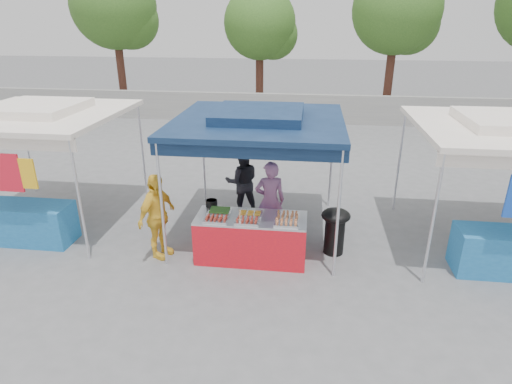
# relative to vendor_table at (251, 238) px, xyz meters

# --- Properties ---
(ground_plane) EXTENTS (80.00, 80.00, 0.00)m
(ground_plane) POSITION_rel_vendor_table_xyz_m (0.00, 0.10, -0.43)
(ground_plane) COLOR slate
(back_wall) EXTENTS (40.00, 0.25, 1.20)m
(back_wall) POSITION_rel_vendor_table_xyz_m (0.00, 11.10, 0.17)
(back_wall) COLOR gray
(back_wall) RESTS_ON ground_plane
(main_canopy) EXTENTS (3.20, 3.20, 2.57)m
(main_canopy) POSITION_rel_vendor_table_xyz_m (0.00, 1.07, 1.94)
(main_canopy) COLOR silver
(main_canopy) RESTS_ON ground_plane
(neighbor_stall_left) EXTENTS (3.20, 3.20, 2.57)m
(neighbor_stall_left) POSITION_rel_vendor_table_xyz_m (-4.50, 0.67, 1.18)
(neighbor_stall_left) COLOR silver
(neighbor_stall_left) RESTS_ON ground_plane
(neighbor_stall_right) EXTENTS (3.20, 3.20, 2.57)m
(neighbor_stall_right) POSITION_rel_vendor_table_xyz_m (4.50, 0.67, 1.18)
(neighbor_stall_right) COLOR silver
(neighbor_stall_right) RESTS_ON ground_plane
(tree_0) EXTENTS (3.80, 3.79, 6.51)m
(tree_0) POSITION_rel_vendor_table_xyz_m (-7.84, 13.02, 4.03)
(tree_0) COLOR #4A261C
(tree_0) RESTS_ON ground_plane
(tree_1) EXTENTS (3.30, 3.20, 5.50)m
(tree_1) POSITION_rel_vendor_table_xyz_m (-1.33, 13.54, 3.33)
(tree_1) COLOR #4A261C
(tree_1) RESTS_ON ground_plane
(tree_2) EXTENTS (3.68, 3.65, 6.27)m
(tree_2) POSITION_rel_vendor_table_xyz_m (4.45, 12.96, 3.86)
(tree_2) COLOR #4A261C
(tree_2) RESTS_ON ground_plane
(vendor_table) EXTENTS (2.00, 0.80, 0.85)m
(vendor_table) POSITION_rel_vendor_table_xyz_m (0.00, 0.00, 0.00)
(vendor_table) COLOR red
(vendor_table) RESTS_ON ground_plane
(food_tray_fl) EXTENTS (0.42, 0.30, 0.07)m
(food_tray_fl) POSITION_rel_vendor_table_xyz_m (-0.59, -0.24, 0.46)
(food_tray_fl) COLOR white
(food_tray_fl) RESTS_ON vendor_table
(food_tray_fm) EXTENTS (0.42, 0.30, 0.07)m
(food_tray_fm) POSITION_rel_vendor_table_xyz_m (-0.03, -0.24, 0.46)
(food_tray_fm) COLOR white
(food_tray_fm) RESTS_ON vendor_table
(food_tray_fr) EXTENTS (0.42, 0.30, 0.07)m
(food_tray_fr) POSITION_rel_vendor_table_xyz_m (0.65, -0.23, 0.46)
(food_tray_fr) COLOR white
(food_tray_fr) RESTS_ON vendor_table
(food_tray_bl) EXTENTS (0.42, 0.30, 0.07)m
(food_tray_bl) POSITION_rel_vendor_table_xyz_m (-0.59, 0.11, 0.46)
(food_tray_bl) COLOR white
(food_tray_bl) RESTS_ON vendor_table
(food_tray_bm) EXTENTS (0.42, 0.30, 0.07)m
(food_tray_bm) POSITION_rel_vendor_table_xyz_m (-0.02, 0.06, 0.46)
(food_tray_bm) COLOR white
(food_tray_bm) RESTS_ON vendor_table
(food_tray_br) EXTENTS (0.42, 0.30, 0.07)m
(food_tray_br) POSITION_rel_vendor_table_xyz_m (0.65, 0.06, 0.46)
(food_tray_br) COLOR white
(food_tray_br) RESTS_ON vendor_table
(cooking_pot) EXTENTS (0.22, 0.22, 0.13)m
(cooking_pot) POSITION_rel_vendor_table_xyz_m (-0.81, 0.37, 0.49)
(cooking_pot) COLOR black
(cooking_pot) RESTS_ON vendor_table
(skewer_cup) EXTENTS (0.07, 0.07, 0.09)m
(skewer_cup) POSITION_rel_vendor_table_xyz_m (-0.15, -0.30, 0.47)
(skewer_cup) COLOR silver
(skewer_cup) RESTS_ON vendor_table
(wok_burner) EXTENTS (0.54, 0.54, 0.91)m
(wok_burner) POSITION_rel_vendor_table_xyz_m (1.53, 0.41, 0.11)
(wok_burner) COLOR black
(wok_burner) RESTS_ON ground_plane
(crate_left) EXTENTS (0.48, 0.33, 0.29)m
(crate_left) POSITION_rel_vendor_table_xyz_m (-0.28, 0.63, -0.28)
(crate_left) COLOR blue
(crate_left) RESTS_ON ground_plane
(crate_right) EXTENTS (0.55, 0.38, 0.33)m
(crate_right) POSITION_rel_vendor_table_xyz_m (0.18, 0.61, -0.26)
(crate_right) COLOR blue
(crate_right) RESTS_ON ground_plane
(crate_stacked) EXTENTS (0.53, 0.37, 0.32)m
(crate_stacked) POSITION_rel_vendor_table_xyz_m (0.18, 0.61, 0.06)
(crate_stacked) COLOR blue
(crate_stacked) RESTS_ON crate_right
(vendor_woman) EXTENTS (0.67, 0.51, 1.64)m
(vendor_woman) POSITION_rel_vendor_table_xyz_m (0.26, 0.83, 0.39)
(vendor_woman) COLOR #9D6394
(vendor_woman) RESTS_ON ground_plane
(helper_man) EXTENTS (0.88, 0.76, 1.57)m
(helper_man) POSITION_rel_vendor_table_xyz_m (-0.46, 1.89, 0.36)
(helper_man) COLOR #222227
(helper_man) RESTS_ON ground_plane
(customer_person) EXTENTS (0.70, 1.03, 1.63)m
(customer_person) POSITION_rel_vendor_table_xyz_m (-1.71, -0.12, 0.39)
(customer_person) COLOR yellow
(customer_person) RESTS_ON ground_plane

